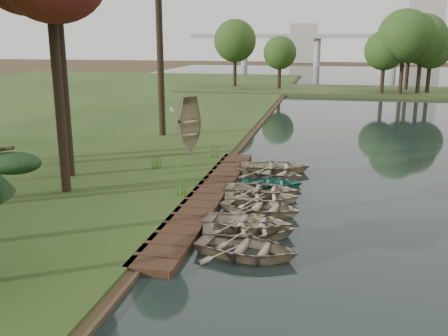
% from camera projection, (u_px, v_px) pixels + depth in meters
% --- Properties ---
extents(ground, '(300.00, 300.00, 0.00)m').
position_uv_depth(ground, '(242.00, 201.00, 22.50)').
color(ground, '#3D2F1D').
extents(boardwalk, '(1.60, 16.00, 0.30)m').
position_uv_depth(boardwalk, '(208.00, 196.00, 22.78)').
color(boardwalk, '#362114').
rests_on(boardwalk, ground).
extents(peninsula, '(50.00, 14.00, 0.45)m').
position_uv_depth(peninsula, '(361.00, 91.00, 68.27)').
color(peninsula, '#35431D').
rests_on(peninsula, ground).
extents(far_trees, '(45.60, 5.60, 8.80)m').
position_uv_depth(far_trees, '(339.00, 45.00, 67.38)').
color(far_trees, black).
rests_on(far_trees, peninsula).
extents(bridge, '(95.90, 4.00, 8.60)m').
position_uv_depth(bridge, '(365.00, 40.00, 132.06)').
color(bridge, '#A5A5A0').
rests_on(bridge, ground).
extents(building_a, '(10.00, 8.00, 18.00)m').
position_uv_depth(building_a, '(423.00, 33.00, 147.05)').
color(building_a, '#A5A5A0').
rests_on(building_a, ground).
extents(building_b, '(8.00, 8.00, 12.00)m').
position_uv_depth(building_b, '(304.00, 43.00, 159.45)').
color(building_b, '#A5A5A0').
rests_on(building_b, ground).
extents(rowboat_0, '(3.88, 3.05, 0.73)m').
position_uv_depth(rowboat_0, '(247.00, 246.00, 16.61)').
color(rowboat_0, tan).
rests_on(rowboat_0, water).
extents(rowboat_1, '(3.87, 3.12, 0.71)m').
position_uv_depth(rowboat_1, '(249.00, 229.00, 18.12)').
color(rowboat_1, tan).
rests_on(rowboat_1, water).
extents(rowboat_2, '(3.58, 2.64, 0.71)m').
position_uv_depth(rowboat_2, '(247.00, 220.00, 18.95)').
color(rowboat_2, tan).
rests_on(rowboat_2, water).
extents(rowboat_3, '(3.83, 3.10, 0.70)m').
position_uv_depth(rowboat_3, '(261.00, 205.00, 20.72)').
color(rowboat_3, tan).
rests_on(rowboat_3, water).
extents(rowboat_4, '(3.71, 2.93, 0.69)m').
position_uv_depth(rowboat_4, '(262.00, 196.00, 21.99)').
color(rowboat_4, tan).
rests_on(rowboat_4, water).
extents(rowboat_5, '(3.46, 2.49, 0.71)m').
position_uv_depth(rowboat_5, '(261.00, 188.00, 23.11)').
color(rowboat_5, tan).
rests_on(rowboat_5, water).
extents(rowboat_6, '(3.22, 2.44, 0.63)m').
position_uv_depth(rowboat_6, '(271.00, 182.00, 24.27)').
color(rowboat_6, '#276F63').
rests_on(rowboat_6, water).
extents(rowboat_7, '(4.30, 3.74, 0.75)m').
position_uv_depth(rowboat_7, '(270.00, 171.00, 26.00)').
color(rowboat_7, tan).
rests_on(rowboat_7, water).
extents(rowboat_8, '(4.17, 3.26, 0.79)m').
position_uv_depth(rowboat_8, '(275.00, 165.00, 27.15)').
color(rowboat_8, tan).
rests_on(rowboat_8, water).
extents(stored_rowboat, '(4.30, 4.11, 0.73)m').
position_uv_depth(stored_rowboat, '(190.00, 148.00, 30.30)').
color(stored_rowboat, tan).
rests_on(stored_rowboat, bank).
extents(reeds_0, '(0.60, 0.60, 1.10)m').
position_uv_depth(reeds_0, '(181.00, 184.00, 22.19)').
color(reeds_0, '#3F661E').
rests_on(reeds_0, bank).
extents(reeds_1, '(0.60, 0.60, 0.93)m').
position_uv_depth(reeds_1, '(156.00, 160.00, 26.94)').
color(reeds_1, '#3F661E').
rests_on(reeds_1, bank).
extents(reeds_2, '(0.60, 0.60, 0.98)m').
position_uv_depth(reeds_2, '(214.00, 149.00, 29.54)').
color(reeds_2, '#3F661E').
rests_on(reeds_2, bank).
extents(reeds_3, '(0.60, 0.60, 1.07)m').
position_uv_depth(reeds_3, '(178.00, 162.00, 26.27)').
color(reeds_3, '#3F661E').
rests_on(reeds_3, bank).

